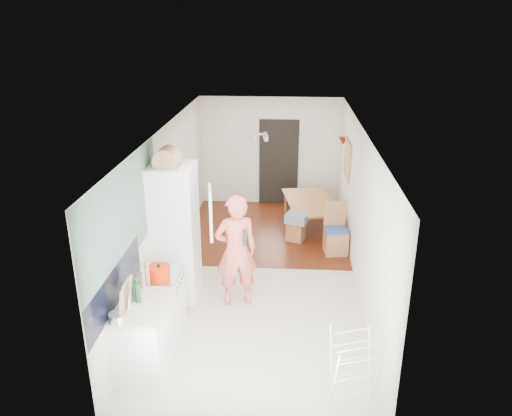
# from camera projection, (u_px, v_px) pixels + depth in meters

# --- Properties ---
(room_shell) EXTENTS (3.20, 7.00, 2.50)m
(room_shell) POSITION_uv_depth(u_px,v_px,m) (261.00, 206.00, 8.18)
(room_shell) COLOR white
(room_shell) RESTS_ON ground
(floor) EXTENTS (3.20, 7.00, 0.01)m
(floor) POSITION_uv_depth(u_px,v_px,m) (261.00, 274.00, 8.63)
(floor) COLOR beige
(floor) RESTS_ON ground
(wood_floor_overlay) EXTENTS (3.20, 3.30, 0.01)m
(wood_floor_overlay) POSITION_uv_depth(u_px,v_px,m) (266.00, 230.00, 10.35)
(wood_floor_overlay) COLOR #5C2609
(wood_floor_overlay) RESTS_ON room_shell
(sage_wall_panel) EXTENTS (0.02, 3.00, 1.30)m
(sage_wall_panel) POSITION_uv_depth(u_px,v_px,m) (124.00, 215.00, 6.20)
(sage_wall_panel) COLOR slate
(sage_wall_panel) RESTS_ON room_shell
(tile_splashback) EXTENTS (0.02, 1.90, 0.50)m
(tile_splashback) POSITION_uv_depth(u_px,v_px,m) (116.00, 287.00, 5.94)
(tile_splashback) COLOR black
(tile_splashback) RESTS_ON room_shell
(doorway_recess) EXTENTS (0.90, 0.04, 2.00)m
(doorway_recess) POSITION_uv_depth(u_px,v_px,m) (279.00, 163.00, 11.49)
(doorway_recess) COLOR black
(doorway_recess) RESTS_ON room_shell
(base_cabinet) EXTENTS (0.60, 0.90, 0.86)m
(base_cabinet) POSITION_uv_depth(u_px,v_px,m) (144.00, 339.00, 6.19)
(base_cabinet) COLOR white
(base_cabinet) RESTS_ON room_shell
(worktop) EXTENTS (0.62, 0.92, 0.06)m
(worktop) POSITION_uv_depth(u_px,v_px,m) (141.00, 307.00, 6.02)
(worktop) COLOR beige
(worktop) RESTS_ON room_shell
(range_cooker) EXTENTS (0.60, 0.60, 0.88)m
(range_cooker) POSITION_uv_depth(u_px,v_px,m) (159.00, 305.00, 6.88)
(range_cooker) COLOR white
(range_cooker) RESTS_ON room_shell
(cooker_top) EXTENTS (0.60, 0.60, 0.04)m
(cooker_top) POSITION_uv_depth(u_px,v_px,m) (157.00, 276.00, 6.71)
(cooker_top) COLOR silver
(cooker_top) RESTS_ON room_shell
(fridge_housing) EXTENTS (0.66, 0.66, 2.15)m
(fridge_housing) POSITION_uv_depth(u_px,v_px,m) (175.00, 233.00, 7.60)
(fridge_housing) COLOR white
(fridge_housing) RESTS_ON room_shell
(fridge_door) EXTENTS (0.14, 0.56, 0.70)m
(fridge_door) POSITION_uv_depth(u_px,v_px,m) (211.00, 212.00, 7.11)
(fridge_door) COLOR white
(fridge_door) RESTS_ON room_shell
(fridge_interior) EXTENTS (0.02, 0.52, 0.66)m
(fridge_interior) POSITION_uv_depth(u_px,v_px,m) (194.00, 204.00, 7.41)
(fridge_interior) COLOR white
(fridge_interior) RESTS_ON room_shell
(pinboard) EXTENTS (0.03, 0.90, 0.70)m
(pinboard) POSITION_uv_depth(u_px,v_px,m) (348.00, 159.00, 9.74)
(pinboard) COLOR tan
(pinboard) RESTS_ON room_shell
(pinboard_frame) EXTENTS (0.00, 0.94, 0.74)m
(pinboard_frame) POSITION_uv_depth(u_px,v_px,m) (347.00, 159.00, 9.74)
(pinboard_frame) COLOR #955432
(pinboard_frame) RESTS_ON room_shell
(wall_sconce) EXTENTS (0.18, 0.18, 0.16)m
(wall_sconce) POSITION_uv_depth(u_px,v_px,m) (343.00, 141.00, 10.27)
(wall_sconce) COLOR maroon
(wall_sconce) RESTS_ON room_shell
(person) EXTENTS (0.87, 0.70, 2.09)m
(person) POSITION_uv_depth(u_px,v_px,m) (236.00, 241.00, 7.40)
(person) COLOR #F3695F
(person) RESTS_ON floor
(dining_table) EXTENTS (1.03, 1.54, 0.50)m
(dining_table) POSITION_uv_depth(u_px,v_px,m) (311.00, 216.00, 10.44)
(dining_table) COLOR #955432
(dining_table) RESTS_ON floor
(dining_chair) EXTENTS (0.45, 0.45, 0.97)m
(dining_chair) POSITION_uv_depth(u_px,v_px,m) (336.00, 229.00, 9.20)
(dining_chair) COLOR #955432
(dining_chair) RESTS_ON floor
(stool) EXTENTS (0.41, 0.41, 0.42)m
(stool) POSITION_uv_depth(u_px,v_px,m) (296.00, 230.00, 9.84)
(stool) COLOR #955432
(stool) RESTS_ON floor
(grey_drape) EXTENTS (0.52, 0.52, 0.18)m
(grey_drape) POSITION_uv_depth(u_px,v_px,m) (297.00, 217.00, 9.68)
(grey_drape) COLOR gray
(grey_drape) RESTS_ON stool
(drying_rack) EXTENTS (0.57, 0.54, 0.90)m
(drying_rack) POSITION_uv_depth(u_px,v_px,m) (352.00, 371.00, 5.59)
(drying_rack) COLOR white
(drying_rack) RESTS_ON floor
(bread_bin) EXTENTS (0.39, 0.37, 0.20)m
(bread_bin) POSITION_uv_depth(u_px,v_px,m) (167.00, 160.00, 7.12)
(bread_bin) COLOR tan
(bread_bin) RESTS_ON fridge_housing
(red_casserole) EXTENTS (0.35, 0.35, 0.17)m
(red_casserole) POSITION_uv_depth(u_px,v_px,m) (159.00, 272.00, 6.59)
(red_casserole) COLOR red
(red_casserole) RESTS_ON cooker_top
(steel_pan) EXTENTS (0.21, 0.21, 0.10)m
(steel_pan) POSITION_uv_depth(u_px,v_px,m) (118.00, 317.00, 5.66)
(steel_pan) COLOR silver
(steel_pan) RESTS_ON worktop
(held_bottle) EXTENTS (0.06, 0.06, 0.26)m
(held_bottle) POSITION_uv_depth(u_px,v_px,m) (245.00, 238.00, 7.26)
(held_bottle) COLOR #1C3E23
(held_bottle) RESTS_ON person
(bottle_a) EXTENTS (0.07, 0.07, 0.27)m
(bottle_a) POSITION_uv_depth(u_px,v_px,m) (138.00, 292.00, 6.01)
(bottle_a) COLOR #1C3E23
(bottle_a) RESTS_ON worktop
(bottle_b) EXTENTS (0.08, 0.08, 0.27)m
(bottle_b) POSITION_uv_depth(u_px,v_px,m) (134.00, 291.00, 6.04)
(bottle_b) COLOR #1C3E23
(bottle_b) RESTS_ON worktop
(bottle_c) EXTENTS (0.09, 0.09, 0.20)m
(bottle_c) POSITION_uv_depth(u_px,v_px,m) (127.00, 300.00, 5.92)
(bottle_c) COLOR silver
(bottle_c) RESTS_ON worktop
(pepper_mill_front) EXTENTS (0.07, 0.07, 0.23)m
(pepper_mill_front) POSITION_uv_depth(u_px,v_px,m) (147.00, 275.00, 6.46)
(pepper_mill_front) COLOR tan
(pepper_mill_front) RESTS_ON worktop
(pepper_mill_back) EXTENTS (0.06, 0.06, 0.22)m
(pepper_mill_back) POSITION_uv_depth(u_px,v_px,m) (143.00, 280.00, 6.34)
(pepper_mill_back) COLOR tan
(pepper_mill_back) RESTS_ON worktop
(chopping_boards) EXTENTS (0.06, 0.31, 0.42)m
(chopping_boards) POSITION_uv_depth(u_px,v_px,m) (125.00, 298.00, 5.76)
(chopping_boards) COLOR tan
(chopping_boards) RESTS_ON worktop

